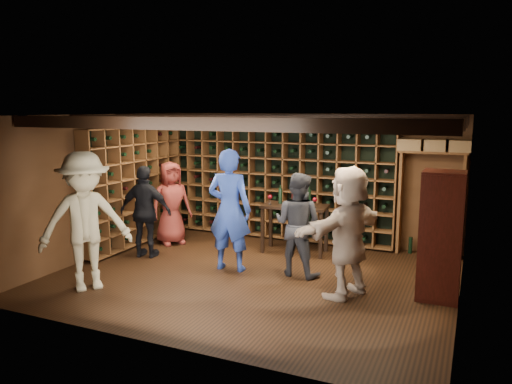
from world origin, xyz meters
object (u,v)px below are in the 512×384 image
at_px(man_blue_shirt, 230,210).
at_px(guest_khaki, 85,221).
at_px(man_grey_suit, 298,224).
at_px(tasting_table, 295,211).
at_px(guest_red_floral, 171,203).
at_px(guest_woman_black, 146,212).
at_px(guest_beige, 348,232).
at_px(display_cabinet, 440,239).

height_order(man_blue_shirt, guest_khaki, guest_khaki).
distance_m(man_grey_suit, tasting_table, 1.24).
xyz_separation_m(guest_red_floral, guest_khaki, (0.26, -2.58, 0.20)).
bearing_deg(guest_woman_black, guest_beige, 164.32).
xyz_separation_m(display_cabinet, guest_khaki, (-4.69, -1.65, 0.15)).
bearing_deg(display_cabinet, guest_khaki, -160.65).
xyz_separation_m(man_blue_shirt, guest_beige, (2.02, -0.37, -0.07)).
xyz_separation_m(man_blue_shirt, guest_khaki, (-1.49, -1.63, 0.01)).
xyz_separation_m(display_cabinet, guest_woman_black, (-4.86, 0.01, -0.04)).
relative_size(man_grey_suit, guest_khaki, 0.81).
bearing_deg(guest_red_floral, man_blue_shirt, -84.05).
distance_m(display_cabinet, man_blue_shirt, 3.20).
relative_size(guest_woman_black, guest_khaki, 0.81).
xyz_separation_m(man_grey_suit, guest_woman_black, (-2.75, -0.18, -0.00)).
distance_m(man_blue_shirt, guest_beige, 2.05).
bearing_deg(man_grey_suit, guest_woman_black, 11.02).
height_order(man_blue_shirt, man_grey_suit, man_blue_shirt).
bearing_deg(display_cabinet, guest_beige, -162.03).
relative_size(man_grey_suit, guest_woman_black, 1.00).
distance_m(man_grey_suit, guest_khaki, 3.17).
xyz_separation_m(guest_woman_black, guest_khaki, (0.17, -1.65, 0.19)).
distance_m(man_blue_shirt, tasting_table, 1.51).
height_order(guest_red_floral, tasting_table, guest_red_floral).
bearing_deg(tasting_table, man_blue_shirt, -119.54).
bearing_deg(tasting_table, guest_red_floral, -174.90).
relative_size(display_cabinet, tasting_table, 1.45).
relative_size(guest_khaki, tasting_table, 1.66).
bearing_deg(tasting_table, guest_beige, -55.57).
bearing_deg(man_grey_suit, tasting_table, -61.09).
bearing_deg(guest_woman_black, man_blue_shirt, 169.61).
distance_m(display_cabinet, guest_beige, 1.24).
height_order(display_cabinet, guest_khaki, guest_khaki).
xyz_separation_m(display_cabinet, man_blue_shirt, (-3.20, -0.02, 0.13)).
bearing_deg(guest_khaki, tasting_table, 3.48).
height_order(display_cabinet, man_grey_suit, display_cabinet).
bearing_deg(guest_beige, guest_woman_black, -71.83).
relative_size(man_grey_suit, guest_beige, 0.88).
height_order(guest_woman_black, guest_beige, guest_beige).
height_order(display_cabinet, tasting_table, display_cabinet).
bearing_deg(man_grey_suit, guest_khaki, 42.67).
height_order(guest_woman_black, tasting_table, guest_woman_black).
bearing_deg(guest_khaki, guest_woman_black, 44.84).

